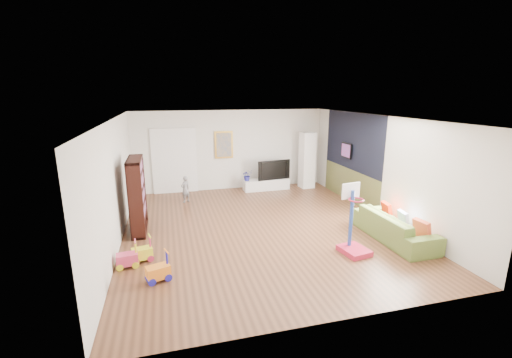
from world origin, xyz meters
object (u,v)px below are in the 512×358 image
object	(u,v)px
media_console	(266,184)
bookshelf	(137,195)
basketball_hoop	(356,220)
sofa	(394,227)

from	to	relation	value
media_console	bookshelf	distance (m)	4.86
bookshelf	basketball_hoop	bearing A→B (deg)	-28.86
bookshelf	basketball_hoop	world-z (taller)	bookshelf
media_console	basketball_hoop	world-z (taller)	basketball_hoop
bookshelf	sofa	size ratio (longest dim) A/B	0.83
bookshelf	basketball_hoop	xyz separation A→B (m)	(4.40, -2.43, -0.15)
sofa	basketball_hoop	distance (m)	1.36
media_console	sofa	distance (m)	4.99
bookshelf	basketball_hoop	distance (m)	5.03
media_console	sofa	size ratio (longest dim) A/B	0.74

